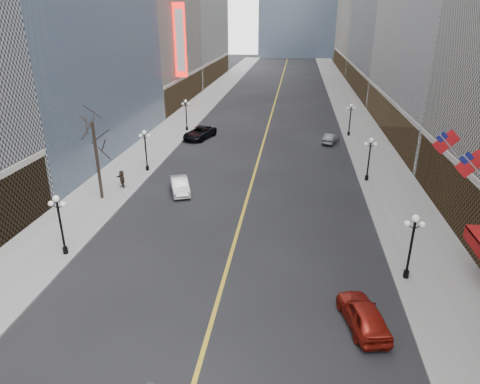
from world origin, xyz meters
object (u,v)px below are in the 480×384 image
(streetlamp_east_1, at_px, (412,240))
(streetlamp_east_3, at_px, (350,116))
(car_sb_mid, at_px, (363,314))
(streetlamp_west_1, at_px, (60,219))
(car_nb_mid, at_px, (180,186))
(streetlamp_east_2, at_px, (369,155))
(streetlamp_west_3, at_px, (186,112))
(car_nb_far, at_px, (200,133))
(streetlamp_west_2, at_px, (145,146))
(car_sb_far, at_px, (331,138))

(streetlamp_east_1, relative_size, streetlamp_east_3, 1.00)
(streetlamp_east_3, xyz_separation_m, car_sb_mid, (-3.43, -41.04, -2.12))
(streetlamp_west_1, xyz_separation_m, car_sb_mid, (20.17, -5.04, -2.12))
(streetlamp_east_3, xyz_separation_m, car_nb_mid, (-18.46, -23.47, -2.16))
(streetlamp_west_1, bearing_deg, car_nb_mid, 67.69)
(streetlamp_east_1, height_order, car_nb_mid, streetlamp_east_1)
(streetlamp_east_2, distance_m, car_sb_mid, 23.39)
(car_nb_mid, bearing_deg, streetlamp_west_3, 81.29)
(streetlamp_west_1, xyz_separation_m, car_nb_mid, (5.14, 12.53, -2.16))
(car_nb_far, bearing_deg, streetlamp_west_2, -84.58)
(car_nb_mid, xyz_separation_m, car_sb_mid, (15.03, -17.57, 0.04))
(streetlamp_west_2, distance_m, car_nb_far, 14.54)
(car_nb_far, bearing_deg, streetlamp_west_3, 142.44)
(streetlamp_east_3, distance_m, car_sb_far, 5.29)
(streetlamp_east_1, distance_m, car_nb_mid, 22.41)
(car_nb_far, bearing_deg, car_sb_far, 16.63)
(streetlamp_east_1, height_order, streetlamp_west_1, same)
(streetlamp_east_1, bearing_deg, car_sb_far, 94.98)
(streetlamp_east_1, xyz_separation_m, streetlamp_east_2, (0.00, 18.00, 0.00))
(streetlamp_east_2, distance_m, car_sb_far, 14.56)
(car_nb_far, distance_m, car_sb_mid, 41.02)
(streetlamp_west_1, bearing_deg, car_sb_mid, -14.04)
(streetlamp_west_3, height_order, car_nb_far, streetlamp_west_3)
(streetlamp_east_1, height_order, streetlamp_east_3, same)
(streetlamp_east_1, bearing_deg, streetlamp_west_3, 123.25)
(streetlamp_east_2, xyz_separation_m, car_nb_far, (-20.80, 14.12, -2.07))
(streetlamp_west_2, bearing_deg, streetlamp_east_1, -37.33)
(streetlamp_west_1, xyz_separation_m, car_sb_far, (20.80, 32.11, -2.23))
(streetlamp_west_1, xyz_separation_m, streetlamp_west_2, (0.00, 18.00, 0.00))
(streetlamp_west_1, bearing_deg, car_nb_far, 85.02)
(streetlamp_east_2, bearing_deg, car_sb_mid, -98.47)
(streetlamp_west_1, xyz_separation_m, streetlamp_west_3, (0.00, 36.00, 0.00))
(car_nb_mid, bearing_deg, streetlamp_west_2, 112.14)
(car_nb_far, xyz_separation_m, car_sb_mid, (17.37, -37.16, -0.05))
(streetlamp_west_3, height_order, car_sb_mid, streetlamp_west_3)
(streetlamp_west_1, bearing_deg, streetlamp_west_2, 90.00)
(car_nb_mid, bearing_deg, streetlamp_east_2, -4.55)
(streetlamp_west_2, bearing_deg, streetlamp_west_1, -90.00)
(streetlamp_east_3, relative_size, streetlamp_west_1, 1.00)
(streetlamp_west_3, xyz_separation_m, car_nb_far, (2.80, -3.88, -2.07))
(streetlamp_east_1, relative_size, streetlamp_east_2, 1.00)
(streetlamp_west_2, height_order, car_nb_far, streetlamp_west_2)
(streetlamp_west_1, bearing_deg, streetlamp_east_2, 37.33)
(streetlamp_east_3, height_order, car_sb_far, streetlamp_east_3)
(streetlamp_east_1, bearing_deg, car_sb_mid, -124.24)
(streetlamp_east_2, height_order, car_sb_mid, streetlamp_east_2)
(streetlamp_east_3, bearing_deg, streetlamp_west_2, -142.67)
(car_nb_mid, height_order, car_sb_far, car_nb_mid)
(streetlamp_west_2, height_order, streetlamp_west_3, same)
(car_nb_far, height_order, car_sb_mid, car_nb_far)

